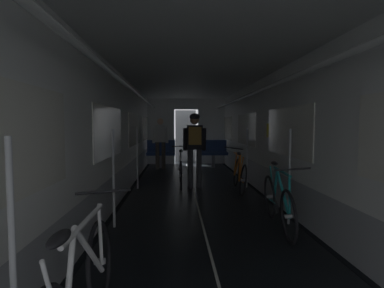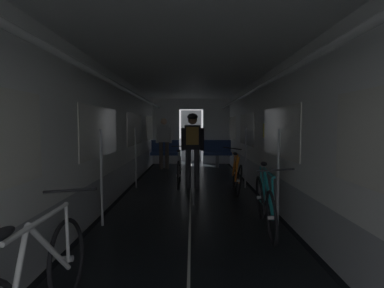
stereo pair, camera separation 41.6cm
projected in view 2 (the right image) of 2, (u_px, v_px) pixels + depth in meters
The scene contains 9 objects.
train_car_shell at pixel (192, 113), 5.69m from camera, with size 3.14×12.34×2.57m.
bench_seat_far_left at pixel (166, 151), 10.24m from camera, with size 0.98×0.51×0.95m.
bench_seat_far_right at pixel (218, 151), 10.23m from camera, with size 0.98×0.51×0.95m.
bicycle_teal at pixel (267, 203), 4.10m from camera, with size 0.44×1.69×0.95m.
bicycle_orange at pixel (238, 174), 6.48m from camera, with size 0.44×1.69×0.95m.
bicycle_white at pixel (37, 286), 1.97m from camera, with size 0.44×1.69×0.95m.
person_cyclist_aisle at pixel (194, 142), 6.80m from camera, with size 0.53×0.39×1.73m.
bicycle_silver_in_aisle at pixel (180, 170), 7.11m from camera, with size 0.44×1.69×0.93m.
person_standing_near_bench at pixel (165, 140), 9.83m from camera, with size 0.53×0.23×1.69m.
Camera 2 is at (0.03, -2.12, 1.46)m, focal length 27.75 mm.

